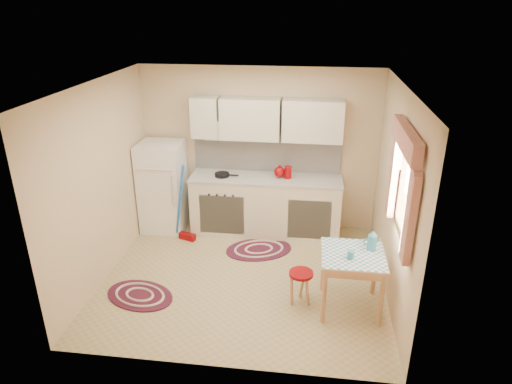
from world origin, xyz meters
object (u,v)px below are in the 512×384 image
base_cabinets (266,206)px  table (351,281)px  fridge (163,187)px  stool (301,287)px

base_cabinets → table: size_ratio=3.12×
fridge → stool: 2.82m
base_cabinets → stool: 1.86m
base_cabinets → table: 2.12m
fridge → stool: bearing=-37.5°
table → fridge: bearing=148.4°
base_cabinets → fridge: bearing=-178.2°
stool → base_cabinets: bearing=109.3°
fridge → stool: (2.21, -1.69, -0.49)m
fridge → base_cabinets: size_ratio=0.62×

